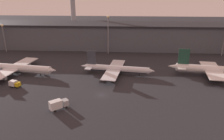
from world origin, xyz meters
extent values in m
plane|color=#26262B|center=(0.00, 0.00, 0.00)|extent=(600.00, 600.00, 0.00)
cube|color=#4C515B|center=(0.00, 82.03, 8.62)|extent=(255.79, 27.35, 17.23)
cube|color=black|center=(0.00, 82.03, 17.83)|extent=(255.79, 29.35, 1.20)
cylinder|color=silver|center=(-47.24, 21.91, 3.48)|extent=(38.54, 8.77, 3.66)
cylinder|color=silver|center=(-47.24, 21.91, 2.84)|extent=(36.56, 7.97, 3.11)
cone|color=silver|center=(-27.13, 19.19, 3.48)|extent=(4.82, 4.03, 3.48)
cube|color=silver|center=(-49.14, 22.17, 3.02)|extent=(13.03, 38.39, 0.36)
cylinder|color=gray|center=(-46.58, 32.46, 1.76)|extent=(4.26, 2.53, 2.01)
cylinder|color=gray|center=(-49.41, 11.57, 1.76)|extent=(4.26, 2.53, 2.01)
cylinder|color=black|center=(-33.92, 20.11, 0.82)|extent=(0.50, 0.50, 1.65)
cylinder|color=black|center=(-48.94, 23.62, 0.82)|extent=(0.50, 0.50, 1.65)
cylinder|color=black|center=(-49.34, 20.72, 0.82)|extent=(0.50, 0.50, 1.65)
cylinder|color=silver|center=(5.66, 24.77, 3.07)|extent=(33.26, 7.65, 3.23)
cylinder|color=#333842|center=(5.66, 24.77, 2.51)|extent=(31.55, 6.94, 2.75)
cone|color=silver|center=(23.03, 22.42, 3.07)|extent=(4.26, 3.56, 3.07)
cone|color=silver|center=(-11.87, 27.14, 3.31)|extent=(5.17, 3.37, 2.75)
cube|color=#333842|center=(-8.13, 26.64, 8.31)|extent=(4.54, 1.00, 7.25)
cube|color=silver|center=(-8.78, 26.73, 3.56)|extent=(4.73, 11.72, 0.24)
cube|color=silver|center=(4.02, 24.99, 2.67)|extent=(11.29, 32.32, 0.36)
cylinder|color=gray|center=(6.19, 33.64, 1.53)|extent=(3.76, 2.24, 1.78)
cylinder|color=gray|center=(3.81, 16.08, 1.53)|extent=(3.76, 2.24, 1.78)
cylinder|color=black|center=(17.15, 23.22, 0.73)|extent=(0.50, 0.50, 1.46)
cylinder|color=black|center=(4.19, 26.27, 0.73)|extent=(0.50, 0.50, 1.46)
cylinder|color=black|center=(3.84, 23.71, 0.73)|extent=(0.50, 0.50, 1.46)
cylinder|color=white|center=(56.47, 24.75, 3.72)|extent=(40.35, 9.27, 3.91)
cylinder|color=#ADB2B7|center=(56.47, 24.75, 3.03)|extent=(38.28, 8.42, 3.33)
cone|color=white|center=(35.20, 27.62, 4.01)|extent=(6.26, 4.08, 3.33)
cube|color=#1E4738|center=(39.74, 27.01, 9.67)|extent=(5.48, 1.13, 8.00)
cube|color=white|center=(38.95, 27.12, 4.30)|extent=(5.23, 10.54, 0.24)
cube|color=white|center=(54.48, 25.01, 3.23)|extent=(12.30, 28.98, 0.36)
cylinder|color=gray|center=(56.73, 32.65, 1.90)|extent=(4.55, 2.71, 2.15)
cylinder|color=gray|center=(54.62, 17.06, 1.90)|extent=(4.55, 2.71, 2.15)
cylinder|color=black|center=(54.69, 26.57, 0.88)|extent=(0.50, 0.50, 1.76)
cylinder|color=black|center=(54.27, 23.46, 0.88)|extent=(0.50, 0.50, 1.76)
cube|color=gold|center=(-38.51, 5.01, 1.58)|extent=(2.04, 2.80, 1.72)
cube|color=silver|center=(-41.01, 5.68, 1.86)|extent=(3.52, 3.20, 2.29)
cylinder|color=black|center=(-38.41, 5.96, 0.45)|extent=(1.03, 0.84, 0.90)
cylinder|color=black|center=(-38.89, 4.14, 0.45)|extent=(1.03, 0.84, 0.90)
cylinder|color=black|center=(-41.37, 6.75, 0.45)|extent=(1.03, 0.84, 0.90)
cylinder|color=black|center=(-41.85, 4.92, 0.45)|extent=(1.03, 0.84, 0.90)
cube|color=#9EA3A8|center=(-12.50, -10.87, 1.88)|extent=(3.29, 3.32, 2.32)
cube|color=silver|center=(-15.36, -13.39, 2.27)|extent=(4.98, 4.82, 3.09)
cylinder|color=black|center=(-13.29, -10.28, 0.45)|extent=(1.10, 1.08, 0.90)
cylinder|color=black|center=(-12.02, -11.73, 0.45)|extent=(1.10, 1.08, 0.90)
cylinder|color=black|center=(-16.68, -13.28, 0.45)|extent=(1.10, 1.08, 0.90)
cylinder|color=black|center=(-15.41, -14.72, 0.45)|extent=(1.10, 1.08, 0.90)
cylinder|color=slate|center=(-75.88, 64.56, 9.06)|extent=(0.70, 0.70, 18.11)
sphere|color=beige|center=(-75.88, 64.56, 18.71)|extent=(1.80, 1.80, 1.80)
cylinder|color=slate|center=(-2.27, 64.56, 12.21)|extent=(0.70, 0.70, 24.42)
sphere|color=beige|center=(-2.27, 64.56, 25.02)|extent=(1.80, 1.80, 1.80)
cylinder|color=#99999E|center=(-39.97, 125.55, 21.32)|extent=(4.40, 4.40, 42.64)
camera|label=1|loc=(9.72, -82.42, 41.56)|focal=35.00mm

